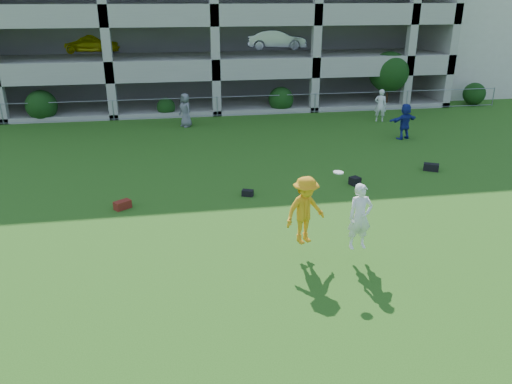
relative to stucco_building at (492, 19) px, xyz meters
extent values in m
plane|color=#235114|center=(-23.00, -28.00, -5.00)|extent=(100.00, 100.00, 0.00)
cube|color=beige|center=(0.00, 0.00, 0.00)|extent=(16.00, 14.00, 10.00)
imported|color=slate|center=(-24.94, -11.15, -4.09)|extent=(0.96, 1.06, 1.83)
imported|color=navy|center=(-14.25, -15.53, -4.11)|extent=(1.73, 1.00, 1.78)
imported|color=silver|center=(-13.96, -11.79, -4.08)|extent=(0.79, 0.68, 1.84)
cube|color=#601610|center=(-27.52, -22.26, -4.86)|extent=(0.62, 0.57, 0.28)
cube|color=black|center=(-23.16, -21.82, -4.89)|extent=(0.47, 0.39, 0.22)
cube|color=black|center=(-18.95, -21.39, -4.85)|extent=(0.45, 0.45, 0.30)
cube|color=black|center=(-15.28, -20.36, -4.85)|extent=(0.67, 0.56, 0.30)
imported|color=orange|center=(-22.31, -26.48, -3.62)|extent=(1.40, 1.12, 1.90)
imported|color=white|center=(-20.92, -26.90, -3.73)|extent=(0.69, 0.48, 1.83)
cylinder|color=white|center=(-21.49, -26.60, -2.55)|extent=(0.27, 0.27, 0.05)
cube|color=#9E998C|center=(-23.00, 4.75, 1.00)|extent=(30.00, 0.50, 12.00)
cube|color=#9E998C|center=(-8.25, -2.00, 1.00)|extent=(0.50, 14.00, 12.00)
cube|color=#9E998C|center=(-23.00, -2.00, -4.85)|extent=(30.00, 14.00, 0.30)
cube|color=#9E998C|center=(-23.00, -2.00, -1.85)|extent=(30.00, 14.00, 0.30)
cube|color=#9E998C|center=(-23.00, -2.00, 1.15)|extent=(30.00, 14.00, 0.30)
cube|color=#9E998C|center=(-23.00, -8.85, -2.45)|extent=(30.00, 0.30, 0.90)
cube|color=#9E998C|center=(-23.00, -8.85, 0.55)|extent=(30.00, 0.30, 0.90)
cube|color=#9E998C|center=(-29.00, -8.75, 1.00)|extent=(0.50, 0.50, 12.00)
cube|color=#9E998C|center=(-23.00, -8.75, 1.00)|extent=(0.50, 0.50, 12.00)
cube|color=#9E998C|center=(-17.00, -8.75, 1.00)|extent=(0.50, 0.50, 12.00)
cube|color=#9E998C|center=(-11.00, -8.75, 1.00)|extent=(0.50, 0.50, 12.00)
cube|color=#605E59|center=(-23.00, 0.00, 1.00)|extent=(29.00, 9.00, 11.60)
imported|color=yellow|center=(-30.55, -4.00, -1.04)|extent=(4.08, 2.17, 1.32)
imported|color=silver|center=(-18.42, -4.00, -1.04)|extent=(4.12, 1.75, 1.32)
cylinder|color=gray|center=(-35.00, -9.00, -4.40)|extent=(0.06, 0.06, 1.20)
cylinder|color=gray|center=(-29.00, -9.00, -4.40)|extent=(0.06, 0.06, 1.20)
cylinder|color=gray|center=(-23.00, -9.00, -4.40)|extent=(0.06, 0.06, 1.20)
cylinder|color=gray|center=(-17.00, -9.00, -4.40)|extent=(0.06, 0.06, 1.20)
cylinder|color=gray|center=(-11.00, -9.00, -4.40)|extent=(0.06, 0.06, 1.20)
cylinder|color=gray|center=(-5.00, -9.00, -4.40)|extent=(0.06, 0.06, 1.20)
cylinder|color=gray|center=(-23.00, -9.00, -3.85)|extent=(36.00, 0.04, 0.04)
cylinder|color=gray|center=(-23.00, -9.00, -4.92)|extent=(36.00, 0.04, 0.04)
sphere|color=#163D11|center=(-33.00, -8.40, -4.12)|extent=(1.76, 1.76, 1.76)
sphere|color=#163D11|center=(-26.00, -8.40, -4.45)|extent=(1.10, 1.10, 1.10)
sphere|color=#163D11|center=(-19.00, -8.40, -4.23)|extent=(1.54, 1.54, 1.54)
cylinder|color=#382314|center=(-12.00, -8.20, -4.02)|extent=(0.16, 0.16, 1.96)
sphere|color=#163D11|center=(-12.00, -8.20, -2.76)|extent=(2.52, 2.52, 2.52)
sphere|color=#163D11|center=(-6.00, -8.40, -4.29)|extent=(1.43, 1.43, 1.43)
camera|label=1|loc=(-25.68, -38.33, 1.75)|focal=35.00mm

